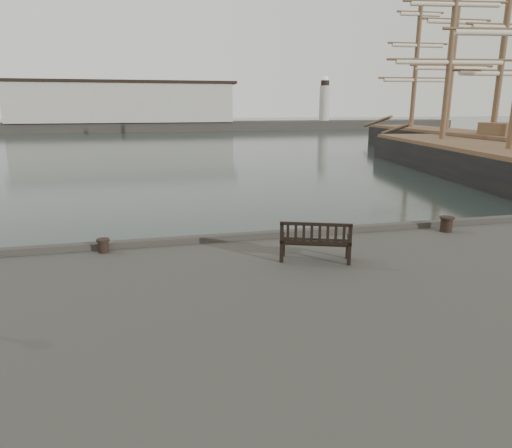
{
  "coord_description": "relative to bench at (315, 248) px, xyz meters",
  "views": [
    {
      "loc": [
        -3.87,
        -13.07,
        5.46
      ],
      "look_at": [
        -0.86,
        -0.5,
        2.1
      ],
      "focal_mm": 32.0,
      "sensor_mm": 36.0,
      "label": 1
    }
  ],
  "objects": [
    {
      "name": "breakwater",
      "position": [
        -4.78,
        94.51,
        2.41
      ],
      "size": [
        140.0,
        9.5,
        12.2
      ],
      "color": "#383530",
      "rests_on": "ground"
    },
    {
      "name": "bench",
      "position": [
        0.0,
        0.0,
        0.0
      ],
      "size": [
        1.9,
        1.22,
        1.04
      ],
      "rotation": [
        0.0,
        0.0,
        -0.36
      ],
      "color": "black",
      "rests_on": "quay"
    },
    {
      "name": "ground",
      "position": [
        -0.23,
        2.51,
        -1.89
      ],
      "size": [
        400.0,
        400.0,
        0.0
      ],
      "primitive_type": "plane",
      "color": "black",
      "rests_on": "ground"
    },
    {
      "name": "tall_ship_far",
      "position": [
        29.66,
        36.47,
        -1.07
      ],
      "size": [
        8.17,
        29.44,
        24.93
      ],
      "rotation": [
        0.0,
        0.0,
        -0.07
      ],
      "color": "black",
      "rests_on": "ground"
    },
    {
      "name": "bollard_right",
      "position": [
        5.09,
        1.7,
        -0.09
      ],
      "size": [
        0.59,
        0.59,
        0.48
      ],
      "primitive_type": "cylinder",
      "rotation": [
        0.0,
        0.0,
        -0.36
      ],
      "color": "black",
      "rests_on": "quay"
    },
    {
      "name": "tall_ship_main",
      "position": [
        21.27,
        17.3,
        -1.19
      ],
      "size": [
        12.65,
        36.94,
        27.19
      ],
      "rotation": [
        0.0,
        0.0,
        -0.15
      ],
      "color": "black",
      "rests_on": "ground"
    },
    {
      "name": "bollard_left",
      "position": [
        -5.39,
        2.01,
        -0.14
      ],
      "size": [
        0.47,
        0.47,
        0.38
      ],
      "primitive_type": "cylinder",
      "rotation": [
        0.0,
        0.0,
        0.41
      ],
      "color": "black",
      "rests_on": "quay"
    }
  ]
}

